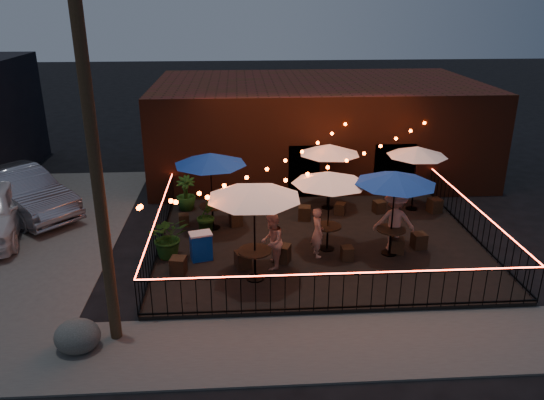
{
  "coord_description": "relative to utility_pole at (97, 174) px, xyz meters",
  "views": [
    {
      "loc": [
        -2.47,
        -13.15,
        7.4
      ],
      "look_at": [
        -1.46,
        2.48,
        1.4
      ],
      "focal_mm": 35.0,
      "sensor_mm": 36.0,
      "label": 1
    }
  ],
  "objects": [
    {
      "name": "ground",
      "position": [
        5.4,
        2.6,
        -4.0
      ],
      "size": [
        110.0,
        110.0,
        0.0
      ],
      "primitive_type": "plane",
      "color": "black",
      "rests_on": "ground"
    },
    {
      "name": "patio",
      "position": [
        5.4,
        4.6,
        -3.92
      ],
      "size": [
        10.0,
        8.0,
        0.15
      ],
      "primitive_type": "cube",
      "color": "black",
      "rests_on": "ground"
    },
    {
      "name": "sidewalk",
      "position": [
        5.4,
        -0.65,
        -3.98
      ],
      "size": [
        18.0,
        2.5,
        0.05
      ],
      "primitive_type": "cube",
      "color": "#494744",
      "rests_on": "ground"
    },
    {
      "name": "brick_building",
      "position": [
        6.4,
        12.59,
        -2.0
      ],
      "size": [
        14.0,
        8.0,
        4.0
      ],
      "color": "#3C1D10",
      "rests_on": "ground"
    },
    {
      "name": "utility_pole",
      "position": [
        0.0,
        0.0,
        0.0
      ],
      "size": [
        0.26,
        0.26,
        8.0
      ],
      "primitive_type": "cylinder",
      "color": "#392C17",
      "rests_on": "ground"
    },
    {
      "name": "fence_front",
      "position": [
        5.4,
        0.6,
        -3.34
      ],
      "size": [
        10.0,
        0.04,
        1.04
      ],
      "color": "black",
      "rests_on": "patio"
    },
    {
      "name": "fence_left",
      "position": [
        0.4,
        4.6,
        -3.34
      ],
      "size": [
        0.04,
        8.0,
        1.04
      ],
      "rotation": [
        0.0,
        0.0,
        1.57
      ],
      "color": "black",
      "rests_on": "patio"
    },
    {
      "name": "fence_right",
      "position": [
        10.4,
        4.6,
        -3.34
      ],
      "size": [
        0.04,
        8.0,
        1.04
      ],
      "rotation": [
        0.0,
        0.0,
        1.57
      ],
      "color": "black",
      "rests_on": "patio"
    },
    {
      "name": "festoon_lights",
      "position": [
        4.39,
        4.3,
        -1.48
      ],
      "size": [
        10.02,
        8.72,
        1.32
      ],
      "color": "#FF3804",
      "rests_on": "ground"
    },
    {
      "name": "cafe_table_0",
      "position": [
        3.3,
        2.32,
        -1.31
      ],
      "size": [
        3.24,
        3.24,
        2.78
      ],
      "rotation": [
        0.0,
        0.0,
        0.36
      ],
      "color": "black",
      "rests_on": "patio"
    },
    {
      "name": "cafe_table_1",
      "position": [
        2.01,
        5.83,
        -1.46
      ],
      "size": [
        2.81,
        2.81,
        2.62
      ],
      "rotation": [
        0.0,
        0.0,
        -0.21
      ],
      "color": "black",
      "rests_on": "patio"
    },
    {
      "name": "cafe_table_2",
      "position": [
        5.57,
        4.0,
        -1.56
      ],
      "size": [
        2.48,
        2.48,
        2.51
      ],
      "rotation": [
        0.0,
        0.0,
        -0.09
      ],
      "color": "black",
      "rests_on": "patio"
    },
    {
      "name": "cafe_table_3",
      "position": [
        6.13,
        7.4,
        -1.65
      ],
      "size": [
        2.73,
        2.73,
        2.41
      ],
      "rotation": [
        0.0,
        0.0,
        0.29
      ],
      "color": "black",
      "rests_on": "patio"
    },
    {
      "name": "cafe_table_4",
      "position": [
        7.4,
        3.57,
        -1.46
      ],
      "size": [
        2.41,
        2.41,
        2.62
      ],
      "rotation": [
        0.0,
        0.0,
        -0.01
      ],
      "color": "black",
      "rests_on": "patio"
    },
    {
      "name": "cafe_table_5",
      "position": [
        9.2,
        7.09,
        -1.69
      ],
      "size": [
        2.75,
        2.75,
        2.36
      ],
      "rotation": [
        0.0,
        0.0,
        0.36
      ],
      "color": "black",
      "rests_on": "patio"
    },
    {
      "name": "bistro_chair_0",
      "position": [
        1.17,
        2.74,
        -3.61
      ],
      "size": [
        0.48,
        0.48,
        0.49
      ],
      "primitive_type": "cube",
      "rotation": [
        0.0,
        0.0,
        -0.17
      ],
      "color": "black",
      "rests_on": "patio"
    },
    {
      "name": "bistro_chair_1",
      "position": [
        2.97,
        3.0,
        -3.61
      ],
      "size": [
        0.51,
        0.51,
        0.48
      ],
      "primitive_type": "cube",
      "rotation": [
        0.0,
        0.0,
        3.44
      ],
      "color": "black",
      "rests_on": "patio"
    },
    {
      "name": "bistro_chair_2",
      "position": [
        1.02,
        6.13,
        -3.65
      ],
      "size": [
        0.38,
        0.38,
        0.4
      ],
      "primitive_type": "cube",
      "rotation": [
        0.0,
        0.0,
        0.14
      ],
      "color": "black",
      "rests_on": "patio"
    },
    {
      "name": "bistro_chair_3",
      "position": [
        2.77,
        6.01,
        -3.61
      ],
      "size": [
        0.5,
        0.5,
        0.48
      ],
      "primitive_type": "cube",
      "rotation": [
        0.0,
        0.0,
        3.41
      ],
      "color": "black",
      "rests_on": "patio"
    },
    {
      "name": "bistro_chair_4",
      "position": [
        4.13,
        3.29,
        -3.59
      ],
      "size": [
        0.56,
        0.56,
        0.51
      ],
      "primitive_type": "cube",
      "rotation": [
        0.0,
        0.0,
        -0.38
      ],
      "color": "black",
      "rests_on": "patio"
    },
    {
      "name": "bistro_chair_5",
      "position": [
        6.05,
        3.28,
        -3.65
      ],
      "size": [
        0.36,
        0.36,
        0.41
      ],
      "primitive_type": "cube",
      "rotation": [
        0.0,
        0.0,
        3.19
      ],
      "color": "black",
      "rests_on": "patio"
    },
    {
      "name": "bistro_chair_6",
      "position": [
        5.15,
        6.35,
        -3.6
      ],
      "size": [
        0.48,
        0.48,
        0.49
      ],
      "primitive_type": "cube",
      "rotation": [
        0.0,
        0.0,
        -0.18
      ],
      "color": "black",
      "rests_on": "patio"
    },
    {
      "name": "bistro_chair_7",
      "position": [
        6.49,
        6.76,
        -3.64
      ],
      "size": [
        0.46,
        0.46,
        0.41
      ],
      "primitive_type": "cube",
      "rotation": [
        0.0,
        0.0,
        2.71
      ],
      "color": "black",
      "rests_on": "patio"
    },
    {
      "name": "bistro_chair_8",
      "position": [
        7.66,
        3.64,
        -3.62
      ],
      "size": [
        0.47,
        0.47,
        0.46
      ],
      "primitive_type": "cube",
      "rotation": [
        0.0,
        0.0,
        -0.25
      ],
      "color": "black",
      "rests_on": "patio"
    },
    {
      "name": "bistro_chair_9",
      "position": [
        8.41,
        3.92,
        -3.61
      ],
      "size": [
        0.46,
        0.46,
        0.48
      ],
      "primitive_type": "cube",
      "rotation": [
        0.0,
        0.0,
        3.28
      ],
      "color": "black",
      "rests_on": "patio"
    },
    {
      "name": "bistro_chair_10",
      "position": [
        7.9,
        6.82,
        -3.63
      ],
      "size": [
        0.46,
        0.46,
        0.44
      ],
      "primitive_type": "cube",
      "rotation": [
        0.0,
        0.0,
        0.29
      ],
      "color": "black",
      "rests_on": "patio"
    },
    {
      "name": "bistro_chair_11",
      "position": [
        9.92,
        6.75,
        -3.6
      ],
      "size": [
        0.52,
        0.52,
        0.5
      ],
      "primitive_type": "cube",
      "rotation": [
        0.0,
        0.0,
        3.39
      ],
      "color": "black",
      "rests_on": "patio"
    },
    {
      "name": "patron_a",
      "position": [
        5.19,
        3.59,
        -3.09
      ],
      "size": [
        0.46,
        0.61,
        1.53
      ],
      "primitive_type": "imported",
      "rotation": [
        0.0,
        0.0,
        1.75
      ],
      "color": "#D0A78B",
      "rests_on": "patio"
    },
    {
      "name": "patron_b",
      "position": [
        3.8,
        2.93,
        -3.02
      ],
      "size": [
        0.78,
        0.91,
        1.65
      ],
      "primitive_type": "imported",
      "rotation": [
        0.0,
        0.0,
        -1.78
      ],
      "color": "tan",
      "rests_on": "patio"
    },
    {
      "name": "patron_c",
      "position": [
        7.56,
        3.85,
        -2.9
      ],
      "size": [
        1.33,
        0.89,
        1.9
      ],
      "primitive_type": "imported",
      "rotation": [
        0.0,
        0.0,
        2.98
      ],
      "color": "tan",
      "rests_on": "patio"
    },
    {
      "name": "potted_shrub_a",
      "position": [
        0.8,
        3.82,
        -3.2
      ],
      "size": [
        1.38,
        1.26,
        1.3
      ],
      "primitive_type": "imported",
      "rotation": [
        0.0,
        0.0,
        0.23
      ],
      "color": "#10390C",
      "rests_on": "patio"
    },
    {
      "name": "potted_shrub_b",
      "position": [
        1.87,
        5.39,
        -3.2
      ],
      "size": [
        0.85,
        0.76,
        1.31
      ],
      "primitive_type": "imported",
      "rotation": [
        0.0,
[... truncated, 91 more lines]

